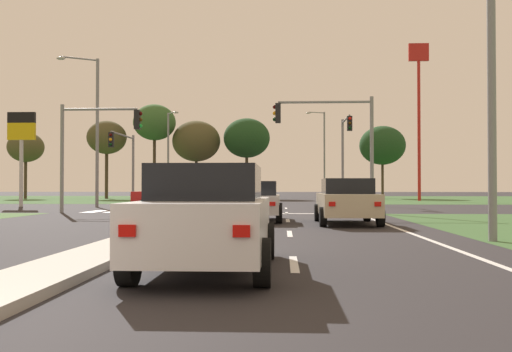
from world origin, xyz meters
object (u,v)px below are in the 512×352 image
Objects in this scene: car_beige_fourth at (347,201)px; fuel_price_totem at (21,137)px; street_lamp_third at (169,150)px; treeline_third at (155,123)px; street_lamp_second at (94,124)px; treeline_second at (107,138)px; traffic_signal_far_left at (125,154)px; traffic_signal_near_right at (335,133)px; car_red_third at (173,196)px; car_silver_second at (256,201)px; pedestrian_at_median at (244,188)px; traffic_signal_near_left at (92,138)px; traffic_signal_far_right at (345,145)px; street_lamp_fourth at (323,150)px; treeline_sixth at (382,146)px; treeline_fifth at (247,138)px; fastfood_pole_sign at (419,89)px; treeline_fourth at (196,141)px; treeline_near at (26,147)px; car_white_fifth at (209,217)px; car_maroon_near at (230,191)px.

car_beige_fourth is 25.10m from fuel_price_totem.
treeline_third reaches higher than street_lamp_third.
street_lamp_second reaches higher than fuel_price_totem.
street_lamp_third is (0.31, 21.65, -0.28)m from street_lamp_second.
traffic_signal_far_left is at bearing -69.26° from treeline_second.
car_beige_fourth is 0.82× the size of traffic_signal_far_left.
car_red_third is at bearing 154.03° from traffic_signal_near_right.
pedestrian_at_median is at bearing 94.91° from car_silver_second.
street_lamp_second is at bearing -74.08° from treeline_second.
traffic_signal_near_right reaches higher than traffic_signal_near_left.
street_lamp_third reaches higher than traffic_signal_far_right.
street_lamp_fourth reaches higher than fuel_price_totem.
street_lamp_second reaches higher than traffic_signal_far_right.
car_silver_second is 0.57× the size of treeline_sixth.
treeline_fifth reaches higher than treeline_sixth.
car_silver_second is 34.64m from fastfood_pole_sign.
car_silver_second is 0.53× the size of treeline_fifth.
traffic_signal_near_right is 0.56× the size of treeline_third.
street_lamp_fourth is at bearing 63.30° from street_lamp_second.
treeline_fourth is (-3.22, 29.31, 5.44)m from car_red_third.
street_lamp_third is (-15.77, 17.22, 0.75)m from traffic_signal_far_right.
street_lamp_second is at bearing 129.02° from car_silver_second.
traffic_signal_far_left is 0.77× the size of treeline_near.
street_lamp_third is (-13.70, 36.44, 4.13)m from car_beige_fourth.
fastfood_pole_sign is 1.80× the size of treeline_sixth.
car_white_fifth is 0.56× the size of treeline_sixth.
treeline_fourth is at bearing 84.89° from street_lamp_second.
street_lamp_fourth is 20.27m from treeline_third.
fuel_price_totem reaches higher than traffic_signal_near_left.
car_red_third is 0.51× the size of treeline_fifth.
car_silver_second is at bearing -78.03° from treeline_fourth.
fastfood_pole_sign reaches higher than traffic_signal_near_left.
street_lamp_second is (-6.23, -24.22, 4.43)m from car_maroon_near.
treeline_third is (3.07, 24.33, 3.70)m from fuel_price_totem.
treeline_third reaches higher than pedestrian_at_median.
treeline_near is 0.85× the size of treeline_fourth.
traffic_signal_far_right is at bearing -47.53° from street_lamp_third.
traffic_signal_near_right is 27.08m from fastfood_pole_sign.
treeline_fourth is at bearing 109.62° from traffic_signal_near_right.
street_lamp_fourth is (11.01, 35.93, 4.89)m from car_red_third.
treeline_fourth is at bearing -119.15° from pedestrian_at_median.
car_maroon_near is 1.03× the size of car_white_fifth.
traffic_signal_far_left is 23.47m from treeline_fifth.
street_lamp_fourth reaches higher than traffic_signal_near_right.
fuel_price_totem is 38.82m from treeline_sixth.
treeline_sixth is at bearing 4.65° from treeline_fourth.
fastfood_pole_sign reaches higher than treeline_fifth.
treeline_near is at bearing 119.71° from traffic_signal_near_left.
traffic_signal_near_right is 40.29m from street_lamp_fourth.
car_beige_fourth is at bearing -33.14° from traffic_signal_near_left.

